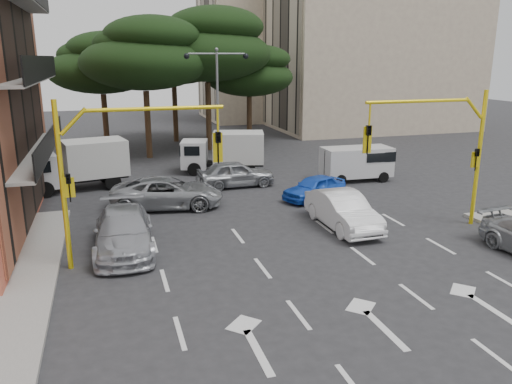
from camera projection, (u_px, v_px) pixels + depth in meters
ground at (314, 262)px, 18.49m from camera, size 120.00×120.00×0.00m
median_strip at (219, 170)px, 33.25m from camera, size 1.40×6.00×0.15m
apartment_beige_near at (373, 37)px, 51.18m from camera, size 20.20×12.15×18.70m
apartment_beige_far at (271, 49)px, 60.58m from camera, size 16.20×12.15×16.70m
pine_left_near at (145, 53)px, 35.69m from camera, size 9.15×9.15×10.23m
pine_center at (208, 44)px, 38.75m from camera, size 9.98×9.98×11.16m
pine_left_far at (102, 63)px, 38.73m from camera, size 8.32×8.32×9.30m
pine_right at (250, 71)px, 42.26m from camera, size 7.49×7.49×8.37m
pine_back at (174, 54)px, 42.99m from camera, size 9.15×9.15×10.23m
signal_mast_right at (446, 141)px, 21.21m from camera, size 5.79×0.37×6.00m
signal_mast_left at (115, 159)px, 17.41m from camera, size 5.79×0.37×6.00m
street_lamp_center at (217, 88)px, 31.85m from camera, size 4.16×0.36×7.77m
car_white_hatch at (343, 210)px, 22.03m from camera, size 1.75×4.84×1.59m
car_blue_compact at (314, 188)px, 26.47m from camera, size 4.06×2.86×1.28m
car_silver_wagon at (124, 231)px, 19.43m from camera, size 2.43×5.53×1.58m
car_silver_cross_a at (167, 193)px, 25.00m from camera, size 5.87×3.41×1.54m
car_silver_cross_b at (235, 174)px, 29.08m from camera, size 4.58×1.94×1.54m
van_white at (356, 164)px, 30.47m from camera, size 4.25×2.03×2.09m
box_truck_a at (77, 166)px, 28.31m from camera, size 6.00×3.49×2.77m
box_truck_b at (223, 152)px, 32.52m from camera, size 5.81×3.61×2.66m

